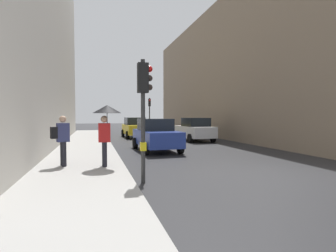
% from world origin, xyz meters
% --- Properties ---
extents(ground_plane, '(120.00, 120.00, 0.00)m').
position_xyz_m(ground_plane, '(0.00, 0.00, 0.00)').
color(ground_plane, '#28282B').
extents(sidewalk_kerb, '(3.06, 40.00, 0.16)m').
position_xyz_m(sidewalk_kerb, '(-6.05, 6.00, 0.08)').
color(sidewalk_kerb, '#A8A5A0').
rests_on(sidewalk_kerb, ground).
extents(building_facade_right, '(12.00, 33.08, 11.63)m').
position_xyz_m(building_facade_right, '(10.52, 14.99, 5.82)').
color(building_facade_right, gray).
rests_on(building_facade_right, ground).
extents(traffic_light_far_median, '(0.25, 0.43, 3.90)m').
position_xyz_m(traffic_light_far_median, '(0.43, 21.93, 2.69)').
color(traffic_light_far_median, '#2D2D2D').
rests_on(traffic_light_far_median, ground).
extents(traffic_light_near_left, '(0.43, 0.24, 3.52)m').
position_xyz_m(traffic_light_near_left, '(-4.19, 0.02, 2.43)').
color(traffic_light_near_left, '#2D2D2D').
rests_on(traffic_light_near_left, ground).
extents(car_blue_van, '(2.17, 4.28, 1.76)m').
position_xyz_m(car_blue_van, '(-2.31, 6.74, 0.88)').
color(car_blue_van, navy).
rests_on(car_blue_van, ground).
extents(car_yellow_taxi, '(2.13, 4.26, 1.76)m').
position_xyz_m(car_yellow_taxi, '(-2.07, 16.07, 0.88)').
color(car_yellow_taxi, yellow).
rests_on(car_yellow_taxi, ground).
extents(car_white_compact, '(2.17, 4.28, 1.76)m').
position_xyz_m(car_white_compact, '(1.82, 11.57, 0.88)').
color(car_white_compact, silver).
rests_on(car_white_compact, ground).
extents(pedestrian_with_umbrella, '(1.00, 1.00, 2.14)m').
position_xyz_m(pedestrian_with_umbrella, '(-5.16, 2.04, 1.84)').
color(pedestrian_with_umbrella, black).
rests_on(pedestrian_with_umbrella, sidewalk_kerb).
extents(pedestrian_with_grey_backpack, '(0.66, 0.45, 1.77)m').
position_xyz_m(pedestrian_with_grey_backpack, '(-6.67, 2.47, 1.16)').
color(pedestrian_with_grey_backpack, black).
rests_on(pedestrian_with_grey_backpack, sidewalk_kerb).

